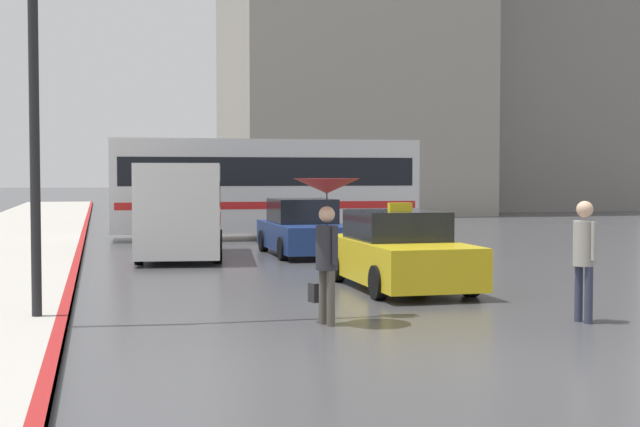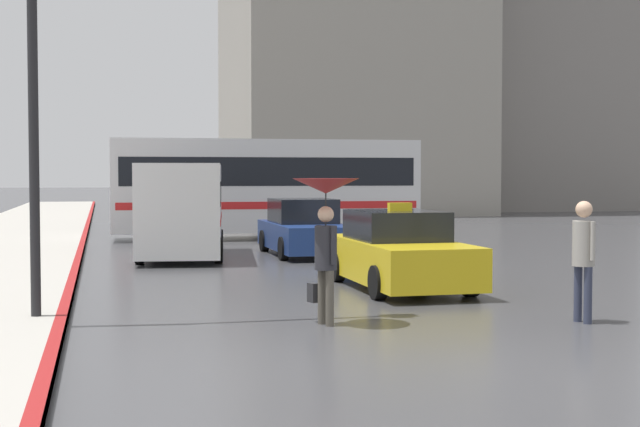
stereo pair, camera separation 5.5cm
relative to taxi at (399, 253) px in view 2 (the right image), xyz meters
name	(u,v)px [view 2 (the right image)]	position (x,y,z in m)	size (l,w,h in m)	color
ground_plane	(434,367)	(-1.87, -6.70, -0.68)	(300.00, 300.00, 0.00)	#424244
taxi	(399,253)	(0.00, 0.00, 0.00)	(1.91, 4.36, 1.63)	gold
sedan_red	(304,230)	(-0.17, 7.40, 0.00)	(1.91, 4.43, 1.51)	navy
ambulance_van	(182,206)	(-3.44, 7.36, 0.68)	(2.71, 5.62, 2.43)	silver
city_bus	(265,184)	(-0.08, 13.77, 1.18)	(10.29, 2.93, 3.34)	silver
pedestrian_with_umbrella	(326,211)	(-2.37, -3.69, 0.96)	(0.96, 0.96, 2.11)	#4C473D
pedestrian_man	(583,250)	(1.33, -4.39, 0.39)	(0.37, 0.48, 1.78)	#2D3347
traffic_light	(134,34)	(-5.01, -2.93, 3.49)	(3.64, 0.38, 6.02)	black
building_tower_far	(521,10)	(21.01, 37.25, 12.17)	(10.24, 12.22, 25.69)	gray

